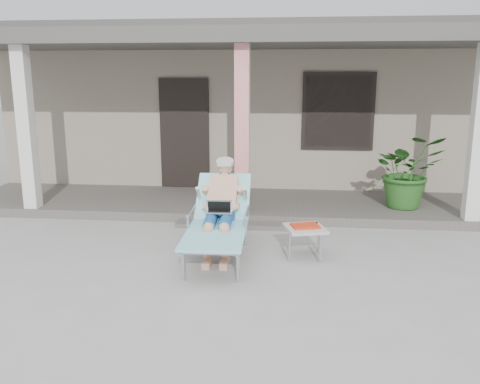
# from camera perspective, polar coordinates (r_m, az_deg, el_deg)

# --- Properties ---
(ground) EXTENTS (60.00, 60.00, 0.00)m
(ground) POSITION_cam_1_polar(r_m,az_deg,el_deg) (6.14, -1.82, -8.99)
(ground) COLOR #9E9E99
(ground) RESTS_ON ground
(house) EXTENTS (10.40, 5.40, 3.30)m
(house) POSITION_cam_1_polar(r_m,az_deg,el_deg) (12.18, 2.35, 9.97)
(house) COLOR gray
(house) RESTS_ON ground
(porch_deck) EXTENTS (10.00, 2.00, 0.15)m
(porch_deck) POSITION_cam_1_polar(r_m,az_deg,el_deg) (8.95, 0.79, -1.40)
(porch_deck) COLOR #605B56
(porch_deck) RESTS_ON ground
(porch_overhang) EXTENTS (10.00, 2.30, 2.85)m
(porch_overhang) POSITION_cam_1_polar(r_m,az_deg,el_deg) (8.64, 0.81, 16.23)
(porch_overhang) COLOR silver
(porch_overhang) RESTS_ON porch_deck
(porch_step) EXTENTS (2.00, 0.30, 0.07)m
(porch_step) POSITION_cam_1_polar(r_m,az_deg,el_deg) (7.86, 0.02, -3.73)
(porch_step) COLOR #605B56
(porch_step) RESTS_ON ground
(lounger) EXTENTS (0.78, 1.96, 1.26)m
(lounger) POSITION_cam_1_polar(r_m,az_deg,el_deg) (6.54, -2.31, -0.48)
(lounger) COLOR #B7B7BC
(lounger) RESTS_ON ground
(side_table) EXTENTS (0.60, 0.60, 0.43)m
(side_table) POSITION_cam_1_polar(r_m,az_deg,el_deg) (6.56, 7.32, -4.25)
(side_table) COLOR #B8B8B3
(side_table) RESTS_ON ground
(potted_palm) EXTENTS (1.20, 1.07, 1.22)m
(potted_palm) POSITION_cam_1_polar(r_m,az_deg,el_deg) (8.80, 18.31, 2.25)
(potted_palm) COLOR #26591E
(potted_palm) RESTS_ON porch_deck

